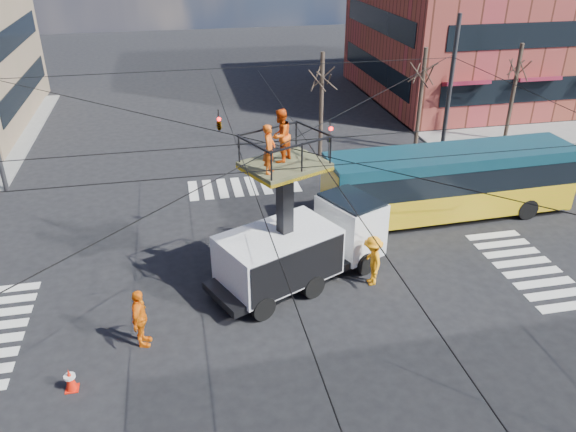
# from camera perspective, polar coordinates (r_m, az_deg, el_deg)

# --- Properties ---
(ground) EXTENTS (120.00, 120.00, 0.00)m
(ground) POSITION_cam_1_polar(r_m,az_deg,el_deg) (20.77, -0.72, -8.29)
(ground) COLOR black
(ground) RESTS_ON ground
(sidewalk_ne) EXTENTS (18.00, 18.00, 0.12)m
(sidewalk_ne) POSITION_cam_1_polar(r_m,az_deg,el_deg) (46.26, 20.64, 10.66)
(sidewalk_ne) COLOR slate
(sidewalk_ne) RESTS_ON ground
(crosswalks) EXTENTS (22.40, 22.40, 0.02)m
(crosswalks) POSITION_cam_1_polar(r_m,az_deg,el_deg) (20.77, -0.72, -8.26)
(crosswalks) COLOR silver
(crosswalks) RESTS_ON ground
(building_ne) EXTENTS (20.06, 16.06, 14.00)m
(building_ne) POSITION_cam_1_polar(r_m,az_deg,el_deg) (47.96, 21.26, 19.68)
(building_ne) COLOR brown
(building_ne) RESTS_ON ground
(overhead_network) EXTENTS (24.24, 24.24, 8.00)m
(overhead_network) POSITION_cam_1_polar(r_m,az_deg,el_deg) (18.94, -1.24, 2.98)
(overhead_network) COLOR #2D2D30
(overhead_network) RESTS_ON ground
(tree_a) EXTENTS (2.00, 2.00, 6.00)m
(tree_a) POSITION_cam_1_polar(r_m,az_deg,el_deg) (32.03, 3.48, 13.91)
(tree_a) COLOR #382B21
(tree_a) RESTS_ON ground
(tree_b) EXTENTS (2.00, 2.00, 6.00)m
(tree_b) POSITION_cam_1_polar(r_m,az_deg,el_deg) (34.06, 13.59, 14.04)
(tree_b) COLOR #382B21
(tree_b) RESTS_ON ground
(tree_c) EXTENTS (2.00, 2.00, 6.00)m
(tree_c) POSITION_cam_1_polar(r_m,az_deg,el_deg) (36.96, 22.33, 13.82)
(tree_c) COLOR #382B21
(tree_c) RESTS_ON ground
(utility_truck) EXTENTS (7.32, 4.99, 6.81)m
(utility_truck) POSITION_cam_1_polar(r_m,az_deg,el_deg) (20.70, 1.48, -1.38)
(utility_truck) COLOR black
(utility_truck) RESTS_ON ground
(city_bus) EXTENTS (11.64, 2.96, 3.20)m
(city_bus) POSITION_cam_1_polar(r_m,az_deg,el_deg) (26.66, 16.10, 3.37)
(city_bus) COLOR gold
(city_bus) RESTS_ON ground
(traffic_cone) EXTENTS (0.36, 0.36, 0.75)m
(traffic_cone) POSITION_cam_1_polar(r_m,az_deg,el_deg) (18.17, -21.26, -15.21)
(traffic_cone) COLOR red
(traffic_cone) RESTS_ON ground
(worker_ground) EXTENTS (0.72, 1.28, 2.07)m
(worker_ground) POSITION_cam_1_polar(r_m,az_deg,el_deg) (18.71, -14.80, -10.05)
(worker_ground) COLOR orange
(worker_ground) RESTS_ON ground
(flagger) EXTENTS (0.84, 1.34, 2.00)m
(flagger) POSITION_cam_1_polar(r_m,az_deg,el_deg) (21.23, 8.56, -4.51)
(flagger) COLOR orange
(flagger) RESTS_ON ground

